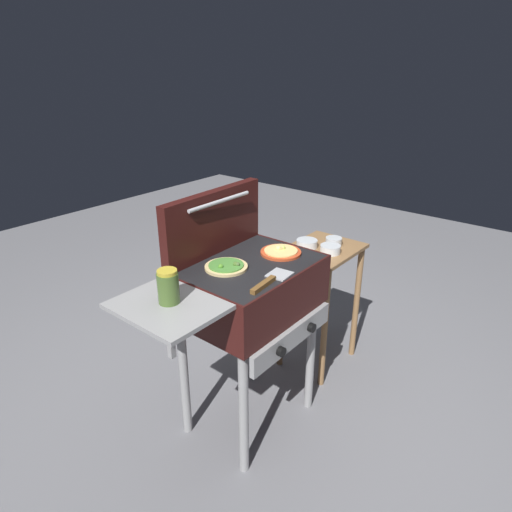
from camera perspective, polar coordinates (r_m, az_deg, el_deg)
The scene contains 11 objects.
ground_plane at distance 2.53m, azimuth -0.76°, elevation -19.85°, with size 8.00×8.00×0.00m, color gray.
grill at distance 2.07m, azimuth -1.02°, elevation -4.74°, with size 0.96×0.53×0.90m.
grill_lid_open at distance 2.10m, azimuth -5.43°, elevation 4.34°, with size 0.63×0.09×0.30m.
pizza_veggie at distance 1.97m, azimuth -3.80°, elevation -1.33°, with size 0.19×0.19×0.03m.
pizza_cheese at distance 2.13m, azimuth 3.19°, elevation 0.55°, with size 0.19×0.19×0.04m.
sauce_jar at distance 1.70m, azimuth -11.16°, elevation -3.86°, with size 0.08×0.08×0.13m.
spatula at distance 1.85m, azimuth 1.83°, elevation -3.13°, with size 0.26×0.10×0.02m.
prep_table at distance 2.66m, azimuth 8.31°, elevation -3.32°, with size 0.44×0.36×0.77m.
topping_bowl_near at distance 2.61m, azimuth 9.90°, elevation 1.82°, with size 0.09×0.09×0.04m.
topping_bowl_far at distance 2.56m, azimuth 6.52°, elevation 1.55°, with size 0.12×0.12×0.04m.
topping_bowl_middle at distance 2.50m, azimuth 9.49°, elevation 0.85°, with size 0.11×0.11×0.04m.
Camera 1 is at (-1.41, -1.18, 1.74)m, focal length 31.28 mm.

